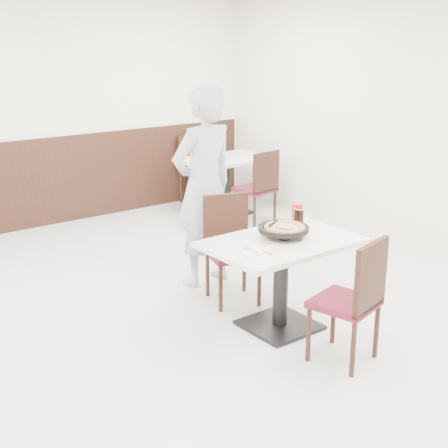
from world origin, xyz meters
TOP-DOWN VIEW (x-y plane):
  - floor at (0.00, 0.00)m, footprint 7.00×7.00m
  - wall_back at (0.00, 3.50)m, footprint 6.00×0.04m
  - wall_right at (3.00, 0.00)m, footprint 0.04×7.00m
  - wainscot_back at (0.00, 3.48)m, footprint 5.90×0.03m
  - main_table at (0.33, -0.44)m, footprint 1.29×0.94m
  - chair_near at (0.34, -1.11)m, footprint 0.51×0.51m
  - chair_far at (0.36, 0.21)m, footprint 0.53×0.53m
  - trivet at (0.38, -0.42)m, footprint 0.12×0.12m
  - pizza_pan at (0.40, -0.38)m, footprint 0.36×0.36m
  - pizza at (0.41, -0.38)m, footprint 0.34×0.34m
  - pizza_server at (0.39, -0.41)m, footprint 0.11×0.13m
  - napkin at (-0.05, -0.56)m, footprint 0.19×0.19m
  - side_plate at (-0.06, -0.54)m, footprint 0.18×0.18m
  - fork at (-0.03, -0.55)m, footprint 0.03×0.16m
  - cola_glass at (0.76, -0.19)m, footprint 0.09×0.09m
  - red_cup at (0.79, -0.14)m, footprint 0.10×0.10m
  - diner_person at (0.42, 0.73)m, footprint 0.72×0.50m
  - bg_table_right at (2.10, 2.57)m, footprint 1.30×0.96m
  - bg_chair_right_near at (2.06, 1.93)m, footprint 0.45×0.45m
  - bg_chair_right_far at (2.12, 3.23)m, footprint 0.47×0.47m

SIDE VIEW (x-z plane):
  - floor at x=0.00m, z-range 0.00..0.00m
  - main_table at x=0.33m, z-range 0.00..0.75m
  - bg_table_right at x=2.10m, z-range 0.00..0.75m
  - chair_near at x=0.34m, z-range 0.00..0.95m
  - chair_far at x=0.36m, z-range 0.00..0.95m
  - bg_chair_right_near at x=2.06m, z-range 0.00..0.95m
  - bg_chair_right_far at x=2.12m, z-range 0.00..0.95m
  - wainscot_back at x=0.00m, z-range 0.00..1.10m
  - napkin at x=-0.05m, z-range 0.75..0.75m
  - side_plate at x=-0.06m, z-range 0.75..0.77m
  - trivet at x=0.38m, z-range 0.75..0.79m
  - fork at x=-0.03m, z-range 0.77..0.77m
  - pizza_pan at x=0.40m, z-range 0.79..0.80m
  - pizza at x=0.41m, z-range 0.80..0.82m
  - cola_glass at x=0.76m, z-range 0.75..0.88m
  - red_cup at x=0.79m, z-range 0.75..0.91m
  - pizza_server at x=0.39m, z-range 0.84..0.84m
  - diner_person at x=0.42m, z-range 0.00..1.90m
  - wall_back at x=0.00m, z-range 0.00..2.80m
  - wall_right at x=3.00m, z-range 0.00..2.80m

